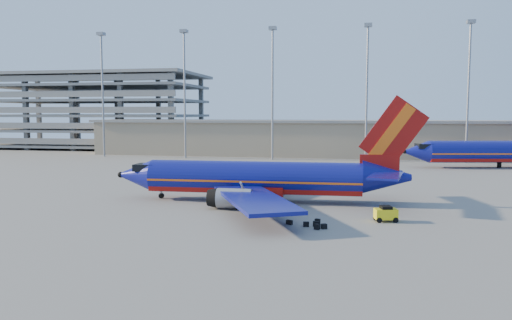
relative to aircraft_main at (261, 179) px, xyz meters
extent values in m
plane|color=slate|center=(-2.12, 5.68, -2.59)|extent=(220.00, 220.00, 0.00)
cube|color=gray|center=(7.88, 63.68, 1.41)|extent=(120.00, 15.00, 8.00)
cube|color=slate|center=(7.88, 63.68, 5.61)|extent=(122.00, 16.00, 0.60)
cube|color=slate|center=(-64.12, 79.68, -1.59)|extent=(60.00, 30.00, 0.70)
cube|color=slate|center=(-64.12, 79.68, 2.61)|extent=(60.00, 30.00, 0.70)
cube|color=slate|center=(-64.12, 79.68, 6.81)|extent=(60.00, 30.00, 0.70)
cube|color=slate|center=(-64.12, 79.68, 11.01)|extent=(60.00, 30.00, 0.70)
cube|color=slate|center=(-64.12, 79.68, 15.21)|extent=(60.00, 30.00, 0.70)
cube|color=slate|center=(-64.12, 79.68, 18.41)|extent=(62.00, 32.00, 0.80)
cube|color=slate|center=(-64.12, 92.68, 7.91)|extent=(1.20, 1.20, 21.00)
cylinder|color=gray|center=(-47.12, 51.68, 11.41)|extent=(0.44, 0.44, 28.00)
cube|color=gray|center=(-47.12, 51.68, 25.71)|extent=(1.60, 1.60, 0.70)
cylinder|color=gray|center=(-27.12, 51.68, 11.41)|extent=(0.44, 0.44, 28.00)
cube|color=gray|center=(-27.12, 51.68, 25.71)|extent=(1.60, 1.60, 0.70)
cylinder|color=gray|center=(-7.12, 51.68, 11.41)|extent=(0.44, 0.44, 28.00)
cube|color=gray|center=(-7.12, 51.68, 25.71)|extent=(1.60, 1.60, 0.70)
cylinder|color=gray|center=(12.88, 51.68, 11.41)|extent=(0.44, 0.44, 28.00)
cube|color=gray|center=(12.88, 51.68, 25.71)|extent=(1.60, 1.60, 0.70)
cylinder|color=gray|center=(32.88, 51.68, 11.41)|extent=(0.44, 0.44, 28.00)
cube|color=gray|center=(32.88, 51.68, 25.71)|extent=(1.60, 1.60, 0.70)
cylinder|color=navy|center=(-0.86, -0.03, 0.16)|extent=(24.59, 4.62, 3.77)
cube|color=maroon|center=(-0.86, -0.03, -0.80)|extent=(24.57, 3.90, 1.33)
cube|color=orange|center=(-0.86, -0.03, -0.09)|extent=(24.59, 4.66, 0.22)
cone|color=navy|center=(-15.23, -0.53, 0.16)|extent=(4.41, 3.92, 3.77)
cube|color=black|center=(-13.90, -0.48, 1.13)|extent=(2.54, 2.73, 0.82)
cone|color=navy|center=(14.02, 0.49, 0.52)|extent=(5.43, 3.95, 3.77)
cube|color=maroon|center=(13.21, 0.46, 1.90)|extent=(4.30, 0.71, 2.24)
cube|color=maroon|center=(14.63, 0.51, 5.47)|extent=(7.49, 0.59, 8.14)
cube|color=orange|center=(14.43, 0.50, 5.47)|extent=(4.99, 0.60, 6.38)
cube|color=navy|center=(13.49, 3.94, 1.08)|extent=(4.55, 7.07, 0.22)
cube|color=navy|center=(13.73, -2.99, 1.08)|extent=(4.15, 6.96, 0.22)
cube|color=navy|center=(0.36, 8.99, -0.75)|extent=(10.65, 16.57, 0.36)
cube|color=navy|center=(0.98, -8.95, -0.75)|extent=(11.51, 16.44, 0.36)
cube|color=maroon|center=(-0.35, -0.01, -1.21)|extent=(6.25, 4.19, 1.02)
cylinder|color=gray|center=(-2.26, 5.23, -1.42)|extent=(3.74, 2.27, 2.14)
cylinder|color=gray|center=(-1.90, -5.37, -1.42)|extent=(3.74, 2.27, 2.14)
cylinder|color=gray|center=(-12.07, -0.42, -2.03)|extent=(0.25, 0.25, 1.12)
cylinder|color=black|center=(-12.07, -0.42, -2.26)|extent=(0.66, 0.28, 0.65)
cylinder|color=black|center=(0.58, 2.67, -2.16)|extent=(0.88, 0.59, 0.86)
cylinder|color=black|center=(0.76, -2.63, -2.16)|extent=(0.88, 0.59, 0.86)
cylinder|color=navy|center=(37.17, 43.66, 0.41)|extent=(26.99, 9.39, 4.12)
cube|color=maroon|center=(37.17, 43.66, -0.64)|extent=(26.83, 8.63, 1.45)
cube|color=orange|center=(37.17, 43.66, 0.14)|extent=(27.00, 9.43, 0.24)
cone|color=navy|center=(21.80, 40.51, 0.41)|extent=(5.40, 4.97, 4.12)
cube|color=black|center=(23.21, 40.80, 1.47)|extent=(3.20, 3.37, 0.89)
cylinder|color=black|center=(37.17, 43.66, -2.09)|extent=(0.92, 0.92, 1.00)
cube|color=yellow|center=(13.45, -8.41, -1.86)|extent=(2.27, 1.63, 0.97)
cube|color=black|center=(13.45, -8.41, -1.27)|extent=(1.21, 1.28, 0.34)
cylinder|color=black|center=(12.57, -8.08, -2.34)|extent=(0.53, 0.29, 0.51)
cylinder|color=black|center=(12.83, -9.12, -2.34)|extent=(0.53, 0.29, 0.51)
cylinder|color=black|center=(14.08, -7.70, -2.34)|extent=(0.53, 0.29, 0.51)
cylinder|color=black|center=(14.34, -8.74, -2.34)|extent=(0.53, 0.29, 0.51)
cube|color=black|center=(4.72, -11.39, -2.38)|extent=(0.66, 0.56, 0.41)
cube|color=black|center=(7.36, -12.86, -2.35)|extent=(0.57, 0.53, 0.49)
cube|color=black|center=(7.94, -12.50, -2.37)|extent=(0.59, 0.54, 0.44)
cube|color=black|center=(6.31, -11.99, -2.36)|extent=(0.55, 0.33, 0.45)
cube|color=black|center=(7.26, -11.00, -2.32)|extent=(0.53, 0.46, 0.54)
cube|color=black|center=(7.17, -11.69, -2.35)|extent=(0.55, 0.41, 0.47)
camera|label=1|loc=(10.37, -55.99, 7.57)|focal=35.00mm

